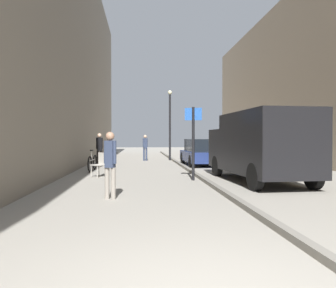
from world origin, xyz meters
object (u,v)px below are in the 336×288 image
pedestrian_main_foreground (145,146)px  delivery_van (259,145)px  pedestrian_far_crossing (110,160)px  lamp_post (170,120)px  parked_car (201,152)px  pedestrian_mid_block (99,147)px  street_sign_post (193,137)px  bicycle_leaning (92,163)px  cafe_chair_near_window (100,163)px

pedestrian_main_foreground → delivery_van: size_ratio=0.32×
pedestrian_far_crossing → lamp_post: 14.54m
delivery_van → parked_car: (-0.63, 7.18, -0.55)m
pedestrian_mid_block → parked_car: (5.55, 0.46, -0.30)m
pedestrian_mid_block → pedestrian_far_crossing: size_ratio=1.07×
street_sign_post → pedestrian_main_foreground: bearing=-68.1°
street_sign_post → bicycle_leaning: street_sign_post is taller
pedestrian_far_crossing → cafe_chair_near_window: size_ratio=1.76×
pedestrian_main_foreground → bicycle_leaning: size_ratio=0.97×
bicycle_leaning → delivery_van: bearing=-30.1°
pedestrian_main_foreground → pedestrian_mid_block: pedestrian_mid_block is taller
parked_car → lamp_post: 4.86m
pedestrian_mid_block → lamp_post: bearing=30.1°
pedestrian_main_foreground → street_sign_post: bearing=-100.3°
pedestrian_far_crossing → pedestrian_mid_block: bearing=118.9°
cafe_chair_near_window → lamp_post: bearing=-65.8°
pedestrian_mid_block → bicycle_leaning: (-0.02, -2.47, -0.64)m
pedestrian_mid_block → bicycle_leaning: pedestrian_mid_block is taller
lamp_post → cafe_chair_near_window: (-3.59, -9.45, -2.18)m
pedestrian_mid_block → pedestrian_far_crossing: 9.59m
delivery_van → street_sign_post: bearing=161.1°
lamp_post → bicycle_leaning: 8.61m
bicycle_leaning → pedestrian_mid_block: bearing=93.9°
pedestrian_far_crossing → parked_car: bearing=87.8°
pedestrian_main_foreground → street_sign_post: size_ratio=0.66×
parked_car → lamp_post: bearing=106.7°
pedestrian_mid_block → pedestrian_main_foreground: bearing=41.7°
cafe_chair_near_window → delivery_van: bearing=-154.2°
pedestrian_mid_block → parked_car: 5.58m
pedestrian_main_foreground → pedestrian_far_crossing: size_ratio=1.04×
bicycle_leaning → cafe_chair_near_window: 2.39m
pedestrian_main_foreground → pedestrian_mid_block: 4.95m
pedestrian_mid_block → street_sign_post: bearing=-74.7°
parked_car → cafe_chair_near_window: parked_car is taller
delivery_van → bicycle_leaning: (-6.20, 4.25, -0.88)m
pedestrian_far_crossing → bicycle_leaning: pedestrian_far_crossing is taller
pedestrian_mid_block → lamp_post: size_ratio=0.37×
pedestrian_main_foreground → lamp_post: 2.45m
pedestrian_mid_block → lamp_post: 6.50m
delivery_van → lamp_post: bearing=96.7°
bicycle_leaning → street_sign_post: bearing=-37.7°
cafe_chair_near_window → street_sign_post: bearing=-156.3°
pedestrian_main_foreground → lamp_post: size_ratio=0.36×
pedestrian_mid_block → lamp_post: lamp_post is taller
parked_car → delivery_van: bearing=-86.3°
pedestrian_far_crossing → cafe_chair_near_window: (-0.81, 4.71, -0.41)m
delivery_van → parked_car: size_ratio=1.27×
pedestrian_mid_block → pedestrian_far_crossing: pedestrian_mid_block is taller
pedestrian_far_crossing → cafe_chair_near_window: bearing=120.2°
lamp_post → bicycle_leaning: (-4.20, -7.14, -2.34)m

